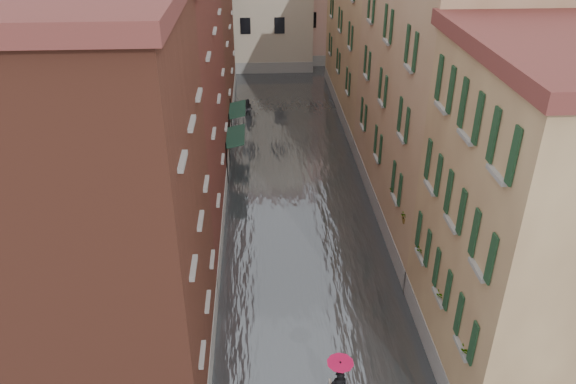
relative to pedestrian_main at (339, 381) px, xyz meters
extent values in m
plane|color=#59595C|center=(-0.36, 3.70, -1.22)|extent=(120.00, 120.00, 0.00)
cube|color=#474B4F|center=(-0.36, 16.70, -1.12)|extent=(10.00, 60.00, 0.20)
cube|color=brown|center=(-7.36, 1.70, 5.28)|extent=(6.00, 8.00, 13.00)
cube|color=#5B211C|center=(-7.36, 12.70, 5.03)|extent=(6.00, 14.00, 12.50)
cube|color=brown|center=(-7.36, 27.70, 5.78)|extent=(6.00, 16.00, 14.00)
cube|color=#936E4C|center=(6.64, 1.70, 4.53)|extent=(6.00, 8.00, 11.50)
cube|color=tan|center=(6.64, 12.70, 5.28)|extent=(6.00, 14.00, 13.00)
cube|color=#936E4C|center=(6.64, 27.70, 4.53)|extent=(6.00, 16.00, 11.50)
cube|color=#163224|center=(-3.81, 17.48, 1.33)|extent=(1.09, 2.99, 0.31)
cylinder|color=black|center=(-4.31, 15.99, 0.18)|extent=(0.06, 0.06, 2.80)
cylinder|color=black|center=(-4.31, 18.98, 0.18)|extent=(0.06, 0.06, 2.80)
cube|color=#163224|center=(-3.81, 21.85, 1.33)|extent=(1.09, 2.84, 0.31)
cylinder|color=black|center=(-4.31, 20.43, 0.18)|extent=(0.06, 0.06, 2.80)
cylinder|color=black|center=(-4.31, 23.27, 0.18)|extent=(0.06, 0.06, 2.80)
cube|color=brown|center=(3.76, -0.89, 1.93)|extent=(0.22, 0.85, 0.18)
imported|color=#265926|center=(3.76, -0.89, 2.35)|extent=(0.59, 0.51, 0.66)
cube|color=brown|center=(3.76, 1.69, 1.93)|extent=(0.22, 0.85, 0.18)
imported|color=#265926|center=(3.76, 1.69, 2.35)|extent=(0.59, 0.51, 0.66)
cube|color=brown|center=(3.76, 4.32, 1.93)|extent=(0.22, 0.85, 0.18)
imported|color=#265926|center=(3.76, 4.32, 2.35)|extent=(0.59, 0.51, 0.66)
cube|color=brown|center=(3.76, 6.91, 1.93)|extent=(0.22, 0.85, 0.18)
imported|color=#265926|center=(3.76, 6.91, 2.35)|extent=(0.59, 0.51, 0.66)
cube|color=brown|center=(3.76, 9.19, 1.93)|extent=(0.22, 0.85, 0.18)
imported|color=#265926|center=(3.76, 9.19, 2.35)|extent=(0.59, 0.51, 0.66)
cylinder|color=black|center=(0.00, 0.00, 0.13)|extent=(0.02, 0.02, 1.00)
cone|color=#D00D42|center=(0.00, 0.00, 0.70)|extent=(0.89, 0.89, 0.28)
imported|color=black|center=(-3.18, 26.64, -0.47)|extent=(0.86, 0.75, 1.49)
camera|label=1|loc=(-2.43, -13.04, 14.53)|focal=35.00mm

